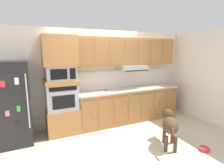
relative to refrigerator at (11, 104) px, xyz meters
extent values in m
plane|color=beige|center=(2.04, -0.68, -0.88)|extent=(9.60, 9.60, 0.00)
cube|color=beige|center=(2.04, 0.43, 0.37)|extent=(6.20, 0.12, 2.50)
cube|color=silver|center=(4.84, -0.68, 0.37)|extent=(0.12, 7.10, 2.50)
cube|color=black|center=(0.00, 0.00, 0.00)|extent=(0.76, 0.70, 1.76)
cylinder|color=silver|center=(0.33, -0.37, 0.10)|extent=(0.02, 0.02, 1.10)
cube|color=red|center=(-0.06, -0.35, 0.48)|extent=(0.08, 0.01, 0.11)
cube|color=white|center=(0.17, -0.35, 0.52)|extent=(0.07, 0.01, 0.13)
cube|color=pink|center=(-0.04, -0.35, -0.10)|extent=(0.07, 0.01, 0.11)
cube|color=black|center=(0.12, -0.35, -0.30)|extent=(0.08, 0.01, 0.09)
cube|color=green|center=(0.16, -0.35, -0.03)|extent=(0.06, 0.01, 0.12)
cube|color=#A8703D|center=(1.05, 0.07, -0.58)|extent=(0.74, 0.62, 0.60)
cube|color=#A8AAAF|center=(1.05, 0.07, 0.02)|extent=(0.70, 0.58, 0.60)
cube|color=black|center=(1.05, -0.23, -0.04)|extent=(0.49, 0.01, 0.30)
cube|color=black|center=(1.05, -0.23, 0.26)|extent=(0.59, 0.01, 0.09)
cylinder|color=#A8AAAF|center=(1.05, -0.25, 0.15)|extent=(0.56, 0.02, 0.02)
cube|color=#A8703D|center=(1.05, 0.07, 0.37)|extent=(0.74, 0.62, 0.10)
cube|color=#A8AAAF|center=(1.05, 0.07, 0.58)|extent=(0.64, 0.53, 0.32)
cube|color=black|center=(0.98, -0.20, 0.58)|extent=(0.35, 0.01, 0.22)
cube|color=black|center=(1.28, -0.20, 0.58)|extent=(0.13, 0.01, 0.24)
cube|color=#A8703D|center=(1.05, 0.07, 1.08)|extent=(0.74, 0.62, 0.68)
cube|color=#A8703D|center=(2.89, 0.07, -0.44)|extent=(2.94, 0.60, 0.88)
cube|color=#9A6738|center=(1.63, -0.24, -0.42)|extent=(0.35, 0.01, 0.70)
cylinder|color=#BCBCC1|center=(1.76, -0.25, -0.42)|extent=(0.01, 0.01, 0.12)
cube|color=#9A6738|center=(2.05, -0.24, -0.42)|extent=(0.35, 0.01, 0.70)
cylinder|color=#BCBCC1|center=(1.92, -0.25, -0.42)|extent=(0.01, 0.01, 0.12)
cube|color=#9A6738|center=(2.47, -0.24, -0.42)|extent=(0.35, 0.01, 0.70)
cylinder|color=#BCBCC1|center=(2.59, -0.25, -0.42)|extent=(0.01, 0.01, 0.12)
cube|color=#9A6738|center=(2.89, -0.24, -0.42)|extent=(0.35, 0.01, 0.70)
cylinder|color=#BCBCC1|center=(2.76, -0.25, -0.42)|extent=(0.01, 0.01, 0.12)
cube|color=#9A6738|center=(3.31, -0.24, -0.42)|extent=(0.35, 0.01, 0.70)
cylinder|color=#BCBCC1|center=(3.43, -0.25, -0.42)|extent=(0.01, 0.01, 0.12)
cube|color=#9A6738|center=(3.73, -0.24, -0.42)|extent=(0.35, 0.01, 0.70)
cylinder|color=#BCBCC1|center=(3.60, -0.25, -0.42)|extent=(0.01, 0.01, 0.12)
cube|color=#9A6738|center=(4.15, -0.24, -0.42)|extent=(0.35, 0.01, 0.70)
cylinder|color=#BCBCC1|center=(4.27, -0.25, -0.42)|extent=(0.01, 0.01, 0.12)
cube|color=#BCB2A3|center=(2.89, 0.07, 0.02)|extent=(2.98, 0.64, 0.04)
cube|color=silver|center=(2.89, 0.36, 0.29)|extent=(2.98, 0.02, 0.50)
cube|color=#A8703D|center=(2.89, 0.20, 1.05)|extent=(2.94, 0.34, 0.74)
cube|color=#A8AAAF|center=(3.01, 0.13, 0.61)|extent=(0.76, 0.48, 0.14)
cube|color=black|center=(3.01, -0.09, 0.55)|extent=(0.72, 0.04, 0.02)
cube|color=#9A6738|center=(1.63, 0.02, 1.05)|extent=(0.35, 0.01, 0.63)
cube|color=#9A6738|center=(2.05, 0.02, 1.05)|extent=(0.35, 0.01, 0.63)
cube|color=#9A6738|center=(2.47, 0.02, 1.05)|extent=(0.35, 0.01, 0.63)
cube|color=#9A6738|center=(2.89, 0.02, 1.05)|extent=(0.35, 0.01, 0.63)
cube|color=#9A6738|center=(3.31, 0.02, 1.05)|extent=(0.35, 0.01, 0.63)
cube|color=#9A6738|center=(3.73, 0.02, 1.05)|extent=(0.35, 0.01, 0.63)
cube|color=#9A6738|center=(4.15, 0.02, 1.05)|extent=(0.35, 0.01, 0.63)
cylinder|color=red|center=(2.19, 0.06, 0.05)|extent=(0.08, 0.10, 0.03)
cylinder|color=silver|center=(2.28, 0.13, 0.05)|extent=(0.08, 0.10, 0.01)
ellipsoid|color=#473323|center=(2.91, -1.55, -0.40)|extent=(0.56, 0.61, 0.31)
sphere|color=#473323|center=(3.12, -1.25, -0.31)|extent=(0.25, 0.25, 0.25)
ellipsoid|color=#312318|center=(3.19, -1.14, -0.34)|extent=(0.16, 0.17, 0.09)
cone|color=#473323|center=(3.04, -1.21, -0.20)|extent=(0.07, 0.07, 0.08)
cone|color=#473323|center=(3.18, -1.31, -0.20)|extent=(0.07, 0.07, 0.08)
cylinder|color=#473323|center=(2.72, -1.83, -0.37)|extent=(0.14, 0.17, 0.14)
cylinder|color=#473323|center=(2.94, -1.35, -0.72)|extent=(0.07, 0.07, 0.32)
cylinder|color=#473323|center=(3.08, -1.45, -0.72)|extent=(0.07, 0.07, 0.32)
cylinder|color=#473323|center=(2.73, -1.65, -0.72)|extent=(0.07, 0.07, 0.32)
cylinder|color=#473323|center=(2.88, -1.75, -0.72)|extent=(0.07, 0.07, 0.32)
cylinder|color=red|center=(3.46, -1.95, -0.85)|extent=(0.20, 0.20, 0.06)
cylinder|color=brown|center=(3.46, -1.95, -0.84)|extent=(0.15, 0.15, 0.03)
camera|label=1|loc=(0.41, -4.14, 1.09)|focal=28.75mm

